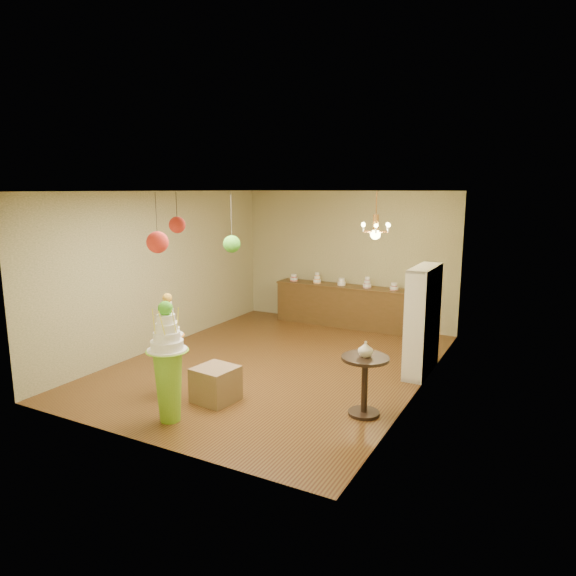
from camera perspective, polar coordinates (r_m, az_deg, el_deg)
The scene contains 17 objects.
floor at distance 9.15m, azimuth -1.27°, elevation -8.43°, with size 6.50×6.50×0.00m, color #573617.
ceiling at distance 8.63m, azimuth -1.35°, elevation 10.71°, with size 6.50×6.50×0.00m, color silver.
wall_back at distance 11.68m, azimuth 6.54°, elevation 3.32°, with size 5.00×0.04×3.00m, color tan.
wall_front at distance 6.21m, azimuth -16.20°, elevation -3.81°, with size 5.00×0.04×3.00m, color tan.
wall_left at distance 10.21m, azimuth -13.64°, elevation 1.99°, with size 0.04×6.50×3.00m, color tan.
wall_right at distance 7.87m, azimuth 14.77°, elevation -0.66°, with size 0.04×6.50×3.00m, color tan.
pedestal_green at distance 6.98m, azimuth -13.16°, elevation -8.88°, with size 0.52×0.52×1.63m.
pedestal_orange at distance 7.83m, azimuth -12.98°, elevation -7.44°, with size 0.55×0.55×1.56m.
burlap_riser at distance 7.64m, azimuth -8.04°, elevation -10.52°, with size 0.56×0.56×0.51m, color #8C6D4C.
sideboard at distance 11.60m, azimuth 5.92°, elevation -1.85°, with size 3.04×0.54×1.16m.
shelving_unit at distance 8.80m, azimuth 14.77°, elevation -3.45°, with size 0.33×1.20×1.80m.
round_table at distance 7.10m, azimuth 8.52°, elevation -9.79°, with size 0.84×0.84×0.83m.
vase at distance 6.97m, azimuth 8.62°, elevation -6.73°, with size 0.20×0.20×0.21m, color #EBE5CB.
pom_red_left at distance 6.63m, azimuth -14.30°, elevation 4.95°, with size 0.28×0.28×0.76m.
pom_green_mid at distance 7.34m, azimuth -6.27°, elevation 4.89°, with size 0.25×0.25×0.86m.
pom_red_right at distance 6.08m, azimuth -12.21°, elevation 6.88°, with size 0.19×0.19×0.47m.
chandelier at distance 9.18m, azimuth 9.70°, elevation 6.21°, with size 0.67×0.67×0.85m.
Camera 1 is at (4.23, -7.52, 3.03)m, focal length 32.00 mm.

